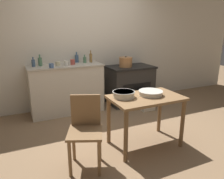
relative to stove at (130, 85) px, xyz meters
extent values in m
plane|color=#896B4C|center=(-0.81, -1.23, -0.42)|extent=(14.00, 14.00, 0.00)
cube|color=beige|center=(-0.81, 0.36, 0.85)|extent=(8.00, 0.07, 2.55)
cube|color=beige|center=(-1.40, 0.05, 0.04)|extent=(1.38, 0.55, 0.93)
cube|color=#B6AD9C|center=(-1.40, 0.05, 0.52)|extent=(1.41, 0.58, 0.03)
cube|color=#2D2B28|center=(0.00, 0.00, -0.02)|extent=(0.94, 0.64, 0.80)
cube|color=black|center=(0.00, 0.00, 0.40)|extent=(0.98, 0.68, 0.04)
cube|color=black|center=(0.00, -0.32, -0.07)|extent=(0.66, 0.01, 0.33)
cube|color=olive|center=(-0.70, -1.70, 0.30)|extent=(0.99, 0.62, 0.03)
cylinder|color=brown|center=(-1.15, -1.96, -0.07)|extent=(0.06, 0.06, 0.70)
cylinder|color=brown|center=(-0.25, -1.96, -0.07)|extent=(0.06, 0.06, 0.70)
cylinder|color=brown|center=(-1.15, -1.44, -0.07)|extent=(0.06, 0.06, 0.70)
cylinder|color=brown|center=(-0.25, -1.44, -0.07)|extent=(0.06, 0.06, 0.70)
cube|color=olive|center=(-1.64, -1.86, 0.04)|extent=(0.52, 0.52, 0.03)
cube|color=olive|center=(-1.57, -1.69, 0.26)|extent=(0.34, 0.17, 0.39)
cylinder|color=olive|center=(-1.85, -1.95, -0.20)|extent=(0.04, 0.04, 0.45)
cylinder|color=olive|center=(-1.55, -2.08, -0.20)|extent=(0.04, 0.04, 0.45)
cylinder|color=olive|center=(-1.73, -1.65, -0.20)|extent=(0.04, 0.04, 0.45)
cylinder|color=olive|center=(-1.42, -1.78, -0.20)|extent=(0.04, 0.04, 0.45)
cube|color=beige|center=(0.12, -0.55, -0.22)|extent=(0.29, 0.20, 0.41)
cylinder|color=#B77A47|center=(-0.13, -0.05, 0.51)|extent=(0.27, 0.27, 0.19)
cylinder|color=#B77A47|center=(-0.13, -0.05, 0.61)|extent=(0.29, 0.29, 0.02)
sphere|color=black|center=(-0.13, -0.05, 0.63)|extent=(0.02, 0.02, 0.02)
cylinder|color=silver|center=(-1.00, -1.61, 0.36)|extent=(0.28, 0.28, 0.09)
cylinder|color=beige|center=(-1.00, -1.61, 0.39)|extent=(0.30, 0.30, 0.01)
cylinder|color=silver|center=(-0.61, -1.68, 0.35)|extent=(0.32, 0.32, 0.07)
cylinder|color=beige|center=(-0.61, -1.68, 0.37)|extent=(0.34, 0.34, 0.01)
cylinder|color=#517F5B|center=(-1.84, 0.14, 0.61)|extent=(0.07, 0.07, 0.15)
cylinder|color=#517F5B|center=(-1.84, 0.14, 0.71)|extent=(0.03, 0.03, 0.06)
cylinder|color=olive|center=(-0.84, 0.15, 0.62)|extent=(0.06, 0.06, 0.18)
cylinder|color=olive|center=(-0.84, 0.15, 0.74)|extent=(0.02, 0.02, 0.07)
cylinder|color=#517F5B|center=(-0.98, 0.12, 0.59)|extent=(0.06, 0.06, 0.12)
cylinder|color=#517F5B|center=(-0.98, 0.12, 0.68)|extent=(0.02, 0.02, 0.05)
cylinder|color=#3D5675|center=(-1.11, 0.24, 0.61)|extent=(0.07, 0.07, 0.15)
cylinder|color=#3D5675|center=(-1.11, 0.24, 0.72)|extent=(0.03, 0.03, 0.06)
cylinder|color=#3D5675|center=(-1.97, 0.10, 0.60)|extent=(0.06, 0.06, 0.12)
cylinder|color=#3D5675|center=(-1.97, 0.10, 0.68)|extent=(0.02, 0.02, 0.05)
cylinder|color=silver|center=(-1.41, -0.07, 0.58)|extent=(0.08, 0.08, 0.10)
cylinder|color=#4C6B99|center=(-1.69, -0.16, 0.57)|extent=(0.08, 0.08, 0.08)
cylinder|color=#B74C42|center=(-1.26, 0.01, 0.59)|extent=(0.09, 0.09, 0.10)
cylinder|color=beige|center=(-1.54, 0.01, 0.57)|extent=(0.09, 0.09, 0.08)
camera|label=1|loc=(-2.32, -4.10, 1.23)|focal=35.00mm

